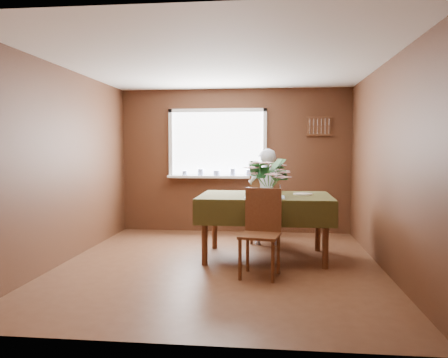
# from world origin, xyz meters

# --- Properties ---
(floor) EXTENTS (4.50, 4.50, 0.00)m
(floor) POSITION_xyz_m (0.00, 0.00, 0.00)
(floor) COLOR #502D1B
(floor) RESTS_ON ground
(ceiling) EXTENTS (4.50, 4.50, 0.00)m
(ceiling) POSITION_xyz_m (0.00, 0.00, 2.50)
(ceiling) COLOR white
(ceiling) RESTS_ON wall_back
(wall_back) EXTENTS (4.00, 0.00, 4.00)m
(wall_back) POSITION_xyz_m (0.00, 2.25, 1.25)
(wall_back) COLOR brown
(wall_back) RESTS_ON floor
(wall_front) EXTENTS (4.00, 0.00, 4.00)m
(wall_front) POSITION_xyz_m (0.00, -2.25, 1.25)
(wall_front) COLOR brown
(wall_front) RESTS_ON floor
(wall_left) EXTENTS (0.00, 4.50, 4.50)m
(wall_left) POSITION_xyz_m (-2.00, 0.00, 1.25)
(wall_left) COLOR brown
(wall_left) RESTS_ON floor
(wall_right) EXTENTS (0.00, 4.50, 4.50)m
(wall_right) POSITION_xyz_m (2.00, 0.00, 1.25)
(wall_right) COLOR brown
(wall_right) RESTS_ON floor
(window_assembly) EXTENTS (1.72, 0.20, 1.22)m
(window_assembly) POSITION_xyz_m (-0.29, 2.20, 1.35)
(window_assembly) COLOR white
(window_assembly) RESTS_ON wall_back
(spoon_rack) EXTENTS (0.44, 0.05, 0.33)m
(spoon_rack) POSITION_xyz_m (1.45, 2.22, 1.85)
(spoon_rack) COLOR brown
(spoon_rack) RESTS_ON wall_back
(dining_table) EXTENTS (1.76, 1.20, 0.85)m
(dining_table) POSITION_xyz_m (0.56, 0.45, 0.74)
(dining_table) COLOR brown
(dining_table) RESTS_ON floor
(chair_far) EXTENTS (0.47, 0.47, 1.06)m
(chair_far) POSITION_xyz_m (0.54, 1.36, 0.57)
(chair_far) COLOR brown
(chair_far) RESTS_ON floor
(chair_near) EXTENTS (0.50, 0.50, 1.00)m
(chair_near) POSITION_xyz_m (0.53, -0.36, 0.54)
(chair_near) COLOR brown
(chair_near) RESTS_ON floor
(seated_woman) EXTENTS (0.57, 0.42, 1.46)m
(seated_woman) POSITION_xyz_m (0.57, 1.26, 0.73)
(seated_woman) COLOR white
(seated_woman) RESTS_ON floor
(flower_bouquet) EXTENTS (0.54, 0.54, 0.46)m
(flower_bouquet) POSITION_xyz_m (0.61, 0.23, 1.15)
(flower_bouquet) COLOR white
(flower_bouquet) RESTS_ON dining_table
(side_plate) EXTENTS (0.27, 0.27, 0.01)m
(side_plate) POSITION_xyz_m (1.07, 0.57, 0.85)
(side_plate) COLOR white
(side_plate) RESTS_ON dining_table
(table_knife) EXTENTS (0.04, 0.24, 0.00)m
(table_knife) POSITION_xyz_m (0.76, 0.15, 0.86)
(table_knife) COLOR silver
(table_knife) RESTS_ON dining_table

